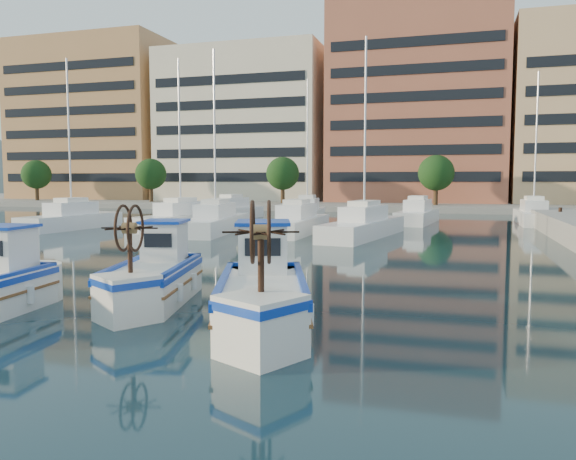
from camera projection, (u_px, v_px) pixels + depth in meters
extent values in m
plane|color=#18313F|center=(177.00, 321.00, 13.18)|extent=(300.00, 300.00, 0.00)
cube|color=gray|center=(409.00, 203.00, 77.09)|extent=(180.00, 40.00, 0.60)
cube|color=tan|center=(97.00, 121.00, 87.85)|extent=(24.00, 14.00, 24.00)
cube|color=black|center=(68.00, 117.00, 81.17)|extent=(22.08, 0.12, 21.60)
cube|color=beige|center=(247.00, 127.00, 80.82)|extent=(23.00, 14.00, 21.00)
cube|color=black|center=(228.00, 122.00, 74.14)|extent=(21.16, 0.12, 18.90)
cube|color=#AA5C42|center=(417.00, 106.00, 73.78)|extent=(22.00, 14.00, 25.00)
cube|color=black|center=(413.00, 99.00, 67.10)|extent=(20.24, 0.12, 22.50)
cylinder|color=#3F2B19|center=(37.00, 194.00, 78.41)|extent=(0.50, 0.50, 3.00)
sphere|color=#1C4418|center=(36.00, 174.00, 78.18)|extent=(4.00, 4.00, 4.00)
cylinder|color=#3F2B19|center=(151.00, 195.00, 73.26)|extent=(0.50, 0.50, 3.00)
sphere|color=#1C4418|center=(151.00, 174.00, 73.03)|extent=(4.00, 4.00, 4.00)
cylinder|color=#3F2B19|center=(283.00, 196.00, 68.11)|extent=(0.50, 0.50, 3.00)
sphere|color=#1C4418|center=(283.00, 173.00, 67.88)|extent=(4.00, 4.00, 4.00)
cylinder|color=#3F2B19|center=(436.00, 197.00, 62.96)|extent=(0.50, 0.50, 3.00)
sphere|color=#1C4418|center=(436.00, 173.00, 62.72)|extent=(4.00, 4.00, 4.00)
cube|color=white|center=(72.00, 222.00, 38.50)|extent=(2.70, 8.32, 1.00)
cylinder|color=silver|center=(69.00, 141.00, 38.02)|extent=(0.12, 0.12, 11.00)
cube|color=white|center=(181.00, 222.00, 38.64)|extent=(3.45, 9.19, 1.00)
cylinder|color=silver|center=(180.00, 141.00, 38.16)|extent=(0.12, 0.12, 11.00)
cube|color=white|center=(216.00, 225.00, 35.88)|extent=(3.54, 9.92, 1.00)
cylinder|color=silver|center=(215.00, 138.00, 35.40)|extent=(0.12, 0.12, 11.00)
cube|color=white|center=(297.00, 226.00, 35.08)|extent=(2.21, 8.68, 1.00)
cube|color=white|center=(364.00, 229.00, 32.81)|extent=(3.76, 10.33, 1.00)
cylinder|color=silver|center=(365.00, 134.00, 32.33)|extent=(0.12, 0.12, 11.00)
cube|color=white|center=(231.00, 213.00, 48.64)|extent=(3.47, 7.82, 1.00)
cube|color=white|center=(307.00, 215.00, 46.25)|extent=(3.16, 7.95, 1.00)
cylinder|color=silver|center=(307.00, 148.00, 45.77)|extent=(0.12, 0.12, 11.00)
cube|color=white|center=(418.00, 217.00, 43.74)|extent=(3.04, 8.46, 1.00)
cube|color=white|center=(533.00, 217.00, 42.92)|extent=(2.25, 8.55, 1.00)
cylinder|color=silver|center=(536.00, 145.00, 42.44)|extent=(0.12, 0.12, 11.00)
cube|color=white|center=(6.00, 249.00, 14.47)|extent=(1.19, 1.36, 1.06)
cube|color=#0D35AE|center=(5.00, 227.00, 14.42)|extent=(1.35, 1.52, 0.08)
cube|color=white|center=(153.00, 284.00, 15.11)|extent=(2.62, 4.35, 1.02)
cube|color=#0D35AE|center=(153.00, 270.00, 15.08)|extent=(2.70, 4.48, 0.15)
cube|color=#1774B6|center=(153.00, 272.00, 15.08)|extent=(2.15, 3.87, 0.06)
cube|color=white|center=(165.00, 241.00, 16.18)|extent=(1.32, 1.47, 1.06)
cube|color=#0D35AE|center=(164.00, 221.00, 16.13)|extent=(1.50, 1.64, 0.08)
cylinder|color=#331E14|center=(130.00, 253.00, 13.29)|extent=(0.12, 0.12, 1.12)
cylinder|color=brown|center=(129.00, 228.00, 13.24)|extent=(0.36, 0.33, 0.27)
torus|color=#331E14|center=(123.00, 228.00, 13.24)|extent=(0.32, 1.12, 1.13)
torus|color=#331E14|center=(135.00, 228.00, 13.23)|extent=(0.32, 1.12, 1.13)
cube|color=white|center=(263.00, 304.00, 12.54)|extent=(3.15, 4.72, 1.09)
cube|color=#0D35AE|center=(263.00, 286.00, 12.51)|extent=(3.24, 4.86, 0.17)
cube|color=#1774B6|center=(263.00, 289.00, 12.51)|extent=(2.62, 4.17, 0.06)
cube|color=white|center=(263.00, 248.00, 13.68)|extent=(1.51, 1.64, 1.14)
cube|color=#0D35AE|center=(263.00, 223.00, 13.63)|extent=(1.70, 1.83, 0.08)
cylinder|color=#331E14|center=(261.00, 266.00, 10.59)|extent=(0.12, 0.12, 1.20)
cylinder|color=brown|center=(261.00, 232.00, 10.53)|extent=(0.41, 0.38, 0.29)
torus|color=#331E14|center=(253.00, 232.00, 10.53)|extent=(0.45, 1.17, 1.21)
torus|color=#331E14|center=(269.00, 232.00, 10.54)|extent=(0.45, 1.17, 1.21)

